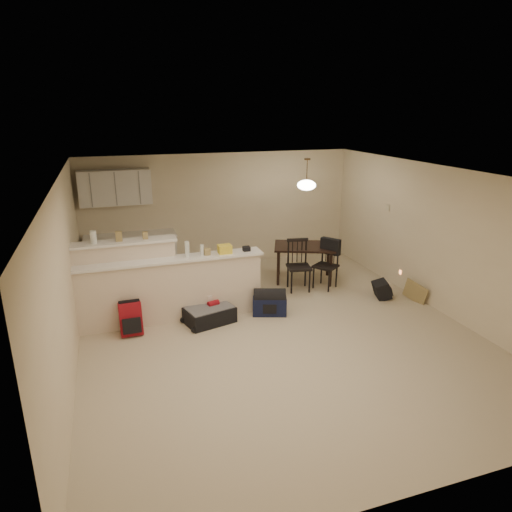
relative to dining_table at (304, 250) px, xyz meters
name	(u,v)px	position (x,y,z in m)	size (l,w,h in m)	color
room	(277,256)	(-1.34, -1.92, 0.59)	(7.00, 7.02, 2.50)	#C5B697
breakfast_bar	(156,286)	(-3.10, -0.94, -0.05)	(3.08, 0.58, 1.39)	beige
upper_cabinets	(115,187)	(-3.54, 1.40, 1.24)	(1.40, 0.34, 0.70)	white
kitchen_counter	(132,257)	(-3.34, 1.27, -0.21)	(1.80, 0.60, 0.90)	white
thermostat	(388,208)	(1.64, -0.37, 0.84)	(0.02, 0.12, 0.12)	beige
jar	(93,237)	(-3.99, -0.80, 0.83)	(0.10, 0.10, 0.20)	silver
cereal_box	(119,236)	(-3.60, -0.80, 0.81)	(0.10, 0.07, 0.16)	#9E8751
small_box	(145,235)	(-3.19, -0.80, 0.79)	(0.08, 0.06, 0.12)	#9E8751
bottle_a	(187,249)	(-2.56, -1.02, 0.56)	(0.07, 0.07, 0.26)	silver
bottle_b	(202,250)	(-2.31, -1.02, 0.52)	(0.06, 0.06, 0.18)	silver
bag_lump	(225,249)	(-1.93, -1.02, 0.50)	(0.22, 0.18, 0.14)	#9E8751
pouch	(246,249)	(-1.55, -1.02, 0.47)	(0.12, 0.10, 0.08)	#9E8751
extra_item_x	(207,252)	(-2.23, -1.02, 0.48)	(0.10, 0.10, 0.11)	#9E8751
dining_table	(304,250)	(0.00, 0.00, 0.00)	(1.42, 1.19, 0.75)	black
pendant_lamp	(307,185)	(0.00, 0.00, 1.33)	(0.36, 0.36, 0.62)	brown
dining_chair_near	(299,266)	(-0.31, -0.46, -0.16)	(0.44, 0.42, 1.00)	black
dining_chair_far	(326,265)	(0.23, -0.52, -0.18)	(0.42, 0.40, 0.96)	black
suitcase	(210,315)	(-2.29, -1.31, -0.53)	(0.78, 0.50, 0.26)	black
red_backpack	(131,319)	(-3.55, -1.32, -0.40)	(0.34, 0.21, 0.52)	maroon
navy_duffel	(270,305)	(-1.23, -1.31, -0.50)	(0.58, 0.32, 0.32)	#111736
black_daypack	(382,290)	(1.02, -1.31, -0.50)	(0.36, 0.25, 0.31)	black
cardboard_sheet	(415,292)	(1.51, -1.66, -0.48)	(0.47, 0.02, 0.36)	#9E8751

